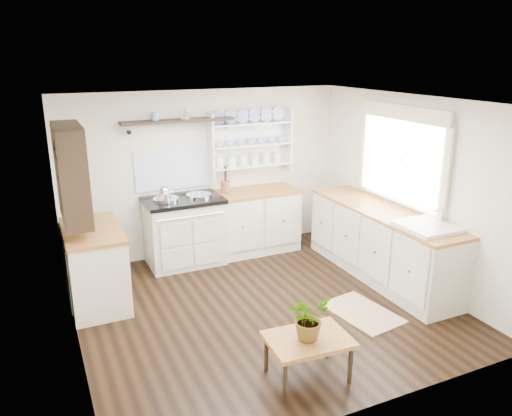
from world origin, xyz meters
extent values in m
cube|color=black|center=(0.00, 0.00, 0.00)|extent=(4.00, 3.80, 0.01)
cube|color=silver|center=(0.00, 1.90, 1.15)|extent=(4.00, 0.02, 2.30)
cube|color=silver|center=(2.00, 0.00, 1.15)|extent=(0.02, 3.80, 2.30)
cube|color=silver|center=(-2.00, 0.00, 1.15)|extent=(0.02, 3.80, 2.30)
cube|color=white|center=(0.00, 0.00, 2.30)|extent=(4.00, 3.80, 0.01)
cube|color=white|center=(1.96, 0.15, 1.50)|extent=(0.04, 1.40, 1.00)
cube|color=white|center=(1.94, 0.15, 1.50)|extent=(0.02, 1.50, 1.10)
cube|color=#F8F8C6|center=(1.92, 0.15, 2.08)|extent=(0.04, 1.55, 0.18)
cube|color=beige|center=(-0.44, 1.57, 0.44)|extent=(0.99, 0.64, 0.87)
cube|color=black|center=(-0.44, 1.57, 0.90)|extent=(1.03, 0.68, 0.05)
cylinder|color=silver|center=(-0.67, 1.57, 0.94)|extent=(0.34, 0.34, 0.03)
cylinder|color=silver|center=(-0.22, 1.57, 0.94)|extent=(0.34, 0.34, 0.03)
cylinder|color=silver|center=(-0.44, 1.21, 0.77)|extent=(0.89, 0.02, 0.02)
cube|color=beige|center=(0.60, 1.60, 0.44)|extent=(1.25, 0.60, 0.88)
cube|color=brown|center=(0.60, 1.60, 0.88)|extent=(1.27, 0.63, 0.04)
cube|color=beige|center=(1.70, 0.10, 0.44)|extent=(0.60, 2.40, 0.88)
cube|color=brown|center=(1.70, 0.10, 0.88)|extent=(0.62, 2.43, 0.04)
cube|color=white|center=(1.70, -0.65, 0.80)|extent=(0.55, 0.60, 0.28)
cylinder|color=silver|center=(1.90, -0.65, 1.00)|extent=(0.02, 0.02, 0.22)
cube|color=beige|center=(-1.70, 0.90, 0.44)|extent=(0.60, 1.10, 0.88)
cube|color=brown|center=(-1.70, 0.90, 0.88)|extent=(0.62, 1.13, 0.04)
cube|color=white|center=(0.65, 1.88, 1.55)|extent=(1.20, 0.03, 0.90)
cube|color=white|center=(0.65, 1.79, 1.55)|extent=(1.20, 0.22, 0.02)
cylinder|color=navy|center=(0.65, 1.80, 1.82)|extent=(0.20, 0.02, 0.20)
cube|color=black|center=(-0.40, 1.77, 1.92)|extent=(1.50, 0.24, 0.04)
cone|color=black|center=(-1.05, 1.84, 1.81)|extent=(0.06, 0.20, 0.06)
cone|color=black|center=(0.25, 1.84, 1.81)|extent=(0.06, 0.20, 0.06)
cube|color=black|center=(-1.84, 0.90, 1.55)|extent=(0.28, 0.80, 1.05)
cylinder|color=brown|center=(0.21, 1.68, 0.99)|extent=(0.13, 0.13, 0.15)
cube|color=brown|center=(-0.21, -1.33, 0.37)|extent=(0.75, 0.56, 0.04)
cylinder|color=black|center=(-0.53, -1.52, 0.18)|extent=(0.04, 0.04, 0.35)
cylinder|color=black|center=(-0.50, -1.10, 0.18)|extent=(0.04, 0.04, 0.35)
cylinder|color=black|center=(0.09, -1.56, 0.18)|extent=(0.04, 0.04, 0.35)
cylinder|color=black|center=(0.12, -1.15, 0.18)|extent=(0.04, 0.04, 0.35)
imported|color=#3F7233|center=(-0.21, -1.33, 0.59)|extent=(0.43, 0.40, 0.40)
cube|color=#907C54|center=(0.92, -0.61, 0.01)|extent=(0.67, 0.92, 0.02)
camera|label=1|loc=(-2.21, -4.61, 2.77)|focal=35.00mm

